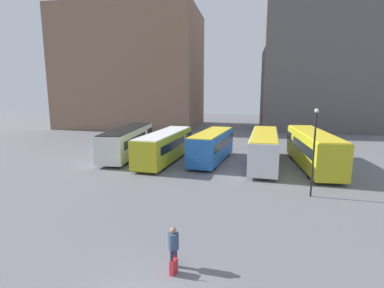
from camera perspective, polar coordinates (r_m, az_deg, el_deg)
name	(u,v)px	position (r m, az deg, el deg)	size (l,w,h in m)	color
building_block_left	(133,70)	(61.05, -11.15, 13.66)	(25.41, 17.42, 21.73)	#7F604C
building_block_right	(319,67)	(58.33, 22.99, 13.31)	(19.00, 11.13, 21.94)	#5B5656
bus_0	(128,141)	(33.31, -12.13, 0.61)	(3.26, 11.63, 3.05)	silver
bus_1	(165,145)	(30.33, -5.13, -0.25)	(3.56, 10.88, 2.95)	gold
bus_2	(212,145)	(30.07, 3.81, -0.28)	(3.83, 9.29, 3.02)	#1E56A3
bus_3	(264,147)	(29.47, 13.57, -0.64)	(3.26, 11.50, 3.11)	silver
bus_4	(313,148)	(29.78, 22.05, -0.79)	(3.19, 11.52, 3.32)	gold
traveler	(173,243)	(12.83, -3.56, -18.36)	(0.54, 0.54, 1.72)	#382D4C
suitcase	(174,267)	(12.75, -3.51, -22.29)	(0.28, 0.43, 0.87)	#B7232D
lamp_post_0	(314,146)	(21.33, 22.24, -0.37)	(0.28, 0.28, 5.96)	black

